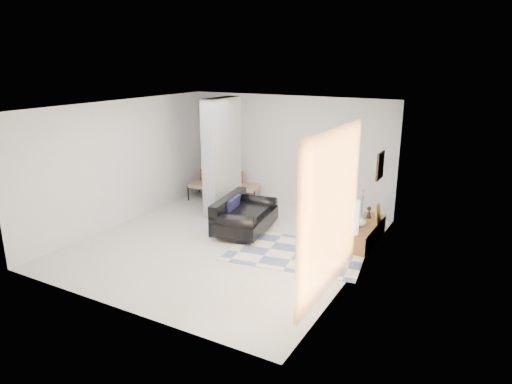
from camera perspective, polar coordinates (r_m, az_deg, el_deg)
The scene contains 17 objects.
floor at distance 9.55m, azimuth -3.80°, elevation -6.27°, with size 6.00×6.00×0.00m, color beige.
ceiling at distance 8.86m, azimuth -4.14°, elevation 10.69°, with size 6.00×6.00×0.00m, color white.
wall_back at distance 11.67m, azimuth 4.07°, elevation 5.10°, with size 6.00×6.00×0.00m, color silver.
wall_front at distance 6.90m, azimuth -17.62°, elevation -3.64°, with size 6.00×6.00×0.00m, color silver.
wall_left at distance 10.81m, azimuth -16.33°, elevation 3.58°, with size 6.00×6.00×0.00m, color silver.
wall_right at distance 8.00m, azimuth 12.83°, elevation -0.54°, with size 6.00×6.00×0.00m, color silver.
partition_column at distance 11.00m, azimuth -4.26°, elevation 4.40°, with size 0.35×1.20×2.80m, color #9EA3A5.
hallway_door at distance 12.72m, azimuth -4.66°, elevation 4.28°, with size 0.85×0.06×2.04m, color white.
curtain at distance 6.96m, azimuth 9.51°, elevation -2.46°, with size 2.55×2.55×0.00m, color gold.
wall_art at distance 9.27m, azimuth 15.26°, elevation 3.20°, with size 0.04×0.45×0.55m, color #3F2611.
media_console at distance 9.74m, azimuth 13.49°, elevation -4.96°, with size 0.45×1.59×0.80m.
loveseat at distance 10.02m, azimuth -1.69°, elevation -2.98°, with size 1.24×1.83×0.76m.
daybed at distance 12.33m, azimuth -3.93°, elevation 0.99°, with size 2.01×1.20×0.77m.
area_rug at distance 9.05m, azimuth 5.00°, elevation -7.58°, with size 2.58×1.72×0.01m, color beige.
cylinder_lamp at distance 8.93m, azimuth 12.37°, elevation -3.16°, with size 0.13×0.13×0.69m, color silver.
bronze_figurine at distance 9.99m, azimuth 13.94°, elevation -2.48°, with size 0.13×0.13×0.25m, color black, non-canonical shape.
vase at distance 9.48m, azimuth 13.02°, elevation -3.56°, with size 0.21×0.21×0.22m, color white.
Camera 1 is at (4.81, -7.39, 3.66)m, focal length 32.00 mm.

